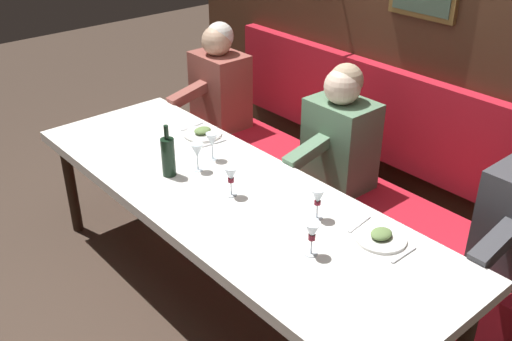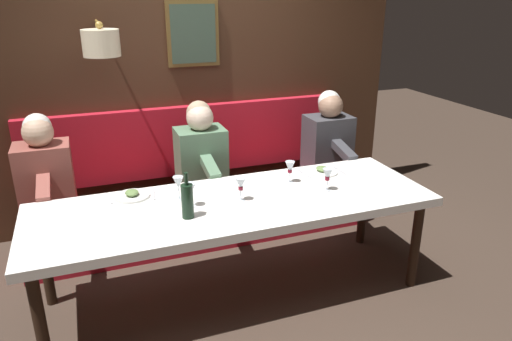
# 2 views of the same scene
# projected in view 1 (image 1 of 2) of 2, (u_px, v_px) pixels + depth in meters

# --- Properties ---
(ground_plane) EXTENTS (12.00, 12.00, 0.00)m
(ground_plane) POSITION_uv_depth(u_px,v_px,m) (231.00, 299.00, 3.47)
(ground_plane) COLOR #423328
(dining_table) EXTENTS (0.90, 2.72, 0.74)m
(dining_table) POSITION_uv_depth(u_px,v_px,m) (228.00, 201.00, 3.14)
(dining_table) COLOR white
(dining_table) RESTS_ON ground_plane
(banquette_bench) EXTENTS (0.52, 2.92, 0.45)m
(banquette_bench) POSITION_uv_depth(u_px,v_px,m) (336.00, 213.00, 3.87)
(banquette_bench) COLOR red
(banquette_bench) RESTS_ON ground_plane
(back_wall_panel) EXTENTS (0.59, 4.12, 2.90)m
(back_wall_panel) POSITION_uv_depth(u_px,v_px,m) (410.00, 25.00, 3.65)
(back_wall_panel) COLOR #422819
(back_wall_panel) RESTS_ON ground_plane
(diner_near) EXTENTS (0.60, 0.40, 0.79)m
(diner_near) POSITION_uv_depth(u_px,v_px,m) (340.00, 132.00, 3.58)
(diner_near) COLOR #567A5B
(diner_near) RESTS_ON banquette_bench
(diner_middle) EXTENTS (0.60, 0.40, 0.79)m
(diner_middle) POSITION_uv_depth(u_px,v_px,m) (219.00, 79.00, 4.38)
(diner_middle) COLOR #934C42
(diner_middle) RESTS_ON banquette_bench
(place_setting_0) EXTENTS (0.24, 0.32, 0.05)m
(place_setting_0) POSITION_uv_depth(u_px,v_px,m) (381.00, 237.00, 2.72)
(place_setting_0) COLOR white
(place_setting_0) RESTS_ON dining_table
(place_setting_1) EXTENTS (0.24, 0.32, 0.05)m
(place_setting_1) POSITION_uv_depth(u_px,v_px,m) (203.00, 133.00, 3.70)
(place_setting_1) COLOR silver
(place_setting_1) RESTS_ON dining_table
(wine_glass_0) EXTENTS (0.07, 0.07, 0.16)m
(wine_glass_0) POSITION_uv_depth(u_px,v_px,m) (318.00, 198.00, 2.83)
(wine_glass_0) COLOR silver
(wine_glass_0) RESTS_ON dining_table
(wine_glass_1) EXTENTS (0.07, 0.07, 0.16)m
(wine_glass_1) POSITION_uv_depth(u_px,v_px,m) (197.00, 151.00, 3.26)
(wine_glass_1) COLOR silver
(wine_glass_1) RESTS_ON dining_table
(wine_glass_2) EXTENTS (0.07, 0.07, 0.16)m
(wine_glass_2) POSITION_uv_depth(u_px,v_px,m) (231.00, 176.00, 3.02)
(wine_glass_2) COLOR silver
(wine_glass_2) RESTS_ON dining_table
(wine_glass_3) EXTENTS (0.07, 0.07, 0.16)m
(wine_glass_3) POSITION_uv_depth(u_px,v_px,m) (312.00, 233.00, 2.58)
(wine_glass_3) COLOR silver
(wine_glass_3) RESTS_ON dining_table
(wine_glass_4) EXTENTS (0.07, 0.07, 0.16)m
(wine_glass_4) POSITION_uv_depth(u_px,v_px,m) (212.00, 141.00, 3.38)
(wine_glass_4) COLOR silver
(wine_glass_4) RESTS_ON dining_table
(wine_bottle) EXTENTS (0.08, 0.08, 0.30)m
(wine_bottle) POSITION_uv_depth(u_px,v_px,m) (168.00, 156.00, 3.21)
(wine_bottle) COLOR black
(wine_bottle) RESTS_ON dining_table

